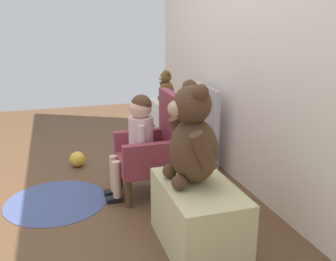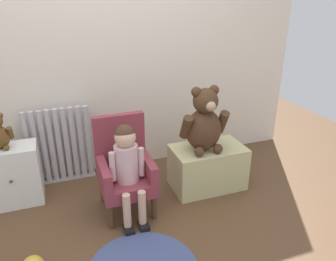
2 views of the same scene
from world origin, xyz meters
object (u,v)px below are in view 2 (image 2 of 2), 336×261
Objects in this scene: low_bench at (207,167)px; child_figure at (127,159)px; radiator at (59,146)px; large_teddy_bear at (204,123)px; child_armchair at (124,168)px; small_dresser at (13,176)px.

child_figure is at bearing -167.60° from low_bench.
radiator is 1.26m from large_teddy_bear.
large_teddy_bear is at bearing 2.41° from child_armchair.
small_dresser is at bearing 167.79° from large_teddy_bear.
large_teddy_bear is (0.67, 0.03, 0.27)m from child_armchair.
small_dresser is 0.80× the size of low_bench.
large_teddy_bear reaches higher than low_bench.
child_armchair is (0.81, -0.35, 0.10)m from small_dresser.
low_bench is (0.73, 0.04, -0.15)m from child_armchair.
radiator is at bearing 155.97° from low_bench.
radiator is 0.72m from child_armchair.
child_figure reaches higher than radiator.
child_armchair is 0.74m from low_bench.
child_figure reaches higher than small_dresser.
child_armchair is at bearing -177.59° from large_teddy_bear.
radiator is 0.93× the size of child_armchair.
child_armchair is at bearing 90.00° from child_figure.
low_bench is (0.73, 0.16, -0.29)m from child_figure.
child_figure is at bearing -57.00° from radiator.
low_bench is at bearing -11.17° from small_dresser.
small_dresser is 1.57m from low_bench.
child_armchair reaches higher than low_bench.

